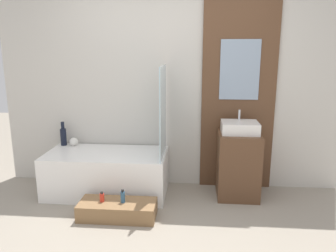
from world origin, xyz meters
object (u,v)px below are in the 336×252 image
object	(u,v)px
bathtub	(107,173)
sink	(240,127)
vase_round_light	(74,142)
bottle_soap_secondary	(123,197)
vase_tall_dark	(63,136)
bottle_soap_primary	(102,197)
wooden_step_bench	(118,210)

from	to	relation	value
bathtub	sink	distance (m)	1.66
sink	vase_round_light	distance (m)	2.06
vase_round_light	bottle_soap_secondary	distance (m)	1.20
sink	bottle_soap_secondary	bearing A→B (deg)	-151.91
bathtub	vase_tall_dark	distance (m)	0.77
bottle_soap_primary	bottle_soap_secondary	size ratio (longest dim) A/B	0.75
vase_tall_dark	vase_round_light	world-z (taller)	vase_tall_dark
sink	bottle_soap_secondary	xyz separation A→B (m)	(-1.23, -0.66, -0.60)
sink	vase_tall_dark	size ratio (longest dim) A/B	1.37
wooden_step_bench	bottle_soap_primary	size ratio (longest dim) A/B	7.50
bathtub	bottle_soap_secondary	bearing A→B (deg)	-60.98
wooden_step_bench	bottle_soap_secondary	bearing A→B (deg)	0.00
vase_round_light	bottle_soap_secondary	world-z (taller)	vase_round_light
sink	vase_round_light	bearing A→B (deg)	175.21
vase_tall_dark	wooden_step_bench	bearing A→B (deg)	-43.65
bathtub	vase_tall_dark	bearing A→B (deg)	157.02
bottle_soap_secondary	sink	bearing A→B (deg)	28.09
vase_round_light	bottle_soap_secondary	bearing A→B (deg)	-45.77
wooden_step_bench	vase_round_light	bearing A→B (deg)	132.03
bottle_soap_primary	vase_round_light	bearing A→B (deg)	125.37
wooden_step_bench	sink	xyz separation A→B (m)	(1.29, 0.66, 0.75)
bathtub	vase_tall_dark	size ratio (longest dim) A/B	4.68
vase_tall_dark	vase_round_light	bearing A→B (deg)	-6.41
wooden_step_bench	bottle_soap_secondary	size ratio (longest dim) A/B	5.65
vase_tall_dark	bottle_soap_primary	bearing A→B (deg)	-49.30
sink	bottle_soap_primary	world-z (taller)	sink
bathtub	vase_tall_dark	world-z (taller)	vase_tall_dark
wooden_step_bench	sink	world-z (taller)	sink
sink	vase_tall_dark	distance (m)	2.19
bottle_soap_secondary	vase_round_light	bearing A→B (deg)	134.23
bathtub	bottle_soap_secondary	distance (m)	0.66
bathtub	vase_round_light	distance (m)	0.62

